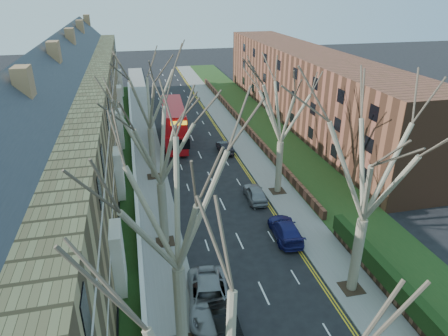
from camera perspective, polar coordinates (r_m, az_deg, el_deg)
pavement_left at (r=52.35m, az=-11.13°, el=3.81°), size 3.00×102.00×0.12m
pavement_right at (r=53.96m, az=1.71°, el=4.90°), size 3.00×102.00×0.12m
terrace_left at (r=43.50m, az=-21.29°, el=5.94°), size 9.70×78.00×13.60m
flats_right at (r=59.98m, az=11.63°, el=11.33°), size 13.97×54.00×10.00m
front_wall_left at (r=44.70m, az=-12.75°, el=0.76°), size 0.30×78.00×1.00m
grass_verge_right at (r=55.19m, az=6.26°, el=5.32°), size 6.00×102.00×0.06m
tree_left_mid at (r=18.32m, az=-7.18°, el=-3.74°), size 10.50×10.50×14.71m
tree_left_far at (r=27.63m, az=-9.54°, el=5.32°), size 10.15×10.15×14.22m
tree_left_dist at (r=39.09m, az=-10.96°, el=11.36°), size 10.50×10.50×14.71m
tree_right_mid at (r=23.80m, az=20.58°, el=1.66°), size 10.50×10.50×14.71m
tree_right_far at (r=35.70m, az=8.47°, el=9.78°), size 10.15×10.15×14.22m
double_decker_bus at (r=50.78m, az=-7.18°, el=6.17°), size 3.35×11.54×4.76m
car_left_mid at (r=24.49m, az=0.11°, el=-21.18°), size 1.61×3.98×1.28m
car_left_far at (r=25.72m, az=-2.11°, el=-18.04°), size 3.25×5.90×1.57m
car_right_near at (r=32.20m, az=8.78°, el=-8.67°), size 2.31×4.93×1.39m
car_right_mid at (r=37.21m, az=4.47°, el=-3.57°), size 1.83×4.15×1.39m
car_right_far at (r=47.72m, az=0.11°, el=2.98°), size 1.44×3.94×1.29m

